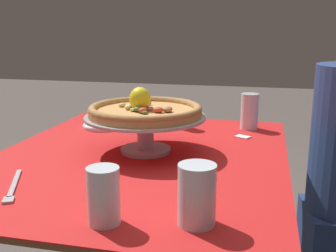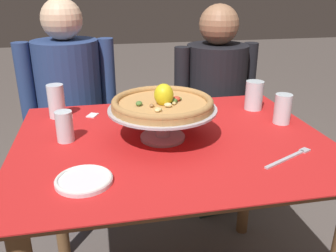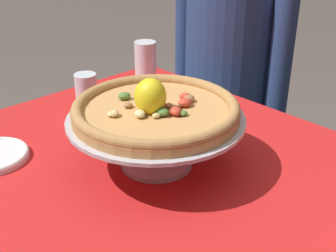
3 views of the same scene
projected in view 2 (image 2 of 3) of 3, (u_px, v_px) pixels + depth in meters
The scene contains 12 objects.
dining_table at pixel (172, 168), 1.33m from camera, with size 1.11×0.89×0.76m.
pizza_stand at pixel (163, 116), 1.25m from camera, with size 0.38×0.38×0.12m.
pizza at pixel (163, 103), 1.23m from camera, with size 0.35×0.35×0.09m.
water_glass_side_left at pixel (65, 128), 1.25m from camera, with size 0.06×0.06×0.11m.
water_glass_back_right at pixel (254, 97), 1.56m from camera, with size 0.08×0.08×0.13m.
water_glass_side_right at pixel (282, 110), 1.41m from camera, with size 0.07×0.07×0.12m.
water_glass_back_left at pixel (57, 103), 1.47m from camera, with size 0.07×0.07×0.14m.
side_plate at pixel (84, 180), 1.00m from camera, with size 0.16×0.16×0.02m.
dinner_fork at pixel (290, 157), 1.14m from camera, with size 0.20×0.11×0.01m.
sugar_packet at pixel (93, 115), 1.50m from camera, with size 0.05×0.04×0.01m, color white.
diner_left at pixel (73, 122), 1.91m from camera, with size 0.48×0.37×1.21m.
diner_right at pixel (214, 116), 2.05m from camera, with size 0.49×0.37×1.18m.
Camera 2 is at (-0.25, -1.15, 1.28)m, focal length 38.29 mm.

